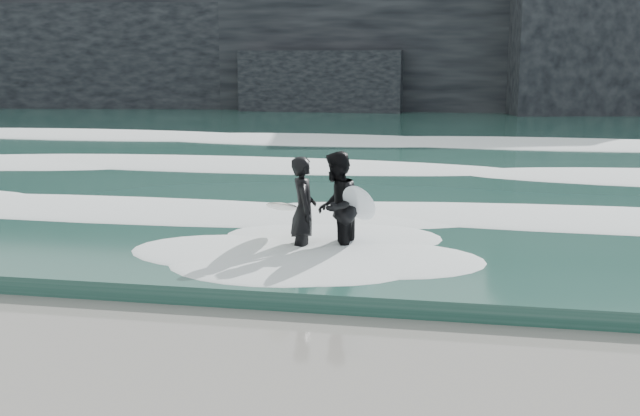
{
  "coord_description": "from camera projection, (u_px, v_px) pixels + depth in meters",
  "views": [
    {
      "loc": [
        1.5,
        -7.9,
        3.69
      ],
      "look_at": [
        -1.21,
        5.95,
        1.0
      ],
      "focal_mm": 45.0,
      "sensor_mm": 36.0,
      "label": 1
    }
  ],
  "objects": [
    {
      "name": "sea",
      "position": [
        443.0,
        135.0,
        36.52
      ],
      "size": [
        90.0,
        52.0,
        0.3
      ],
      "primitive_type": "cube",
      "color": "#224B40",
      "rests_on": "ground"
    },
    {
      "name": "foam_near",
      "position": [
        402.0,
        211.0,
        17.19
      ],
      "size": [
        60.0,
        3.2,
        0.2
      ],
      "primitive_type": "ellipsoid",
      "color": "white",
      "rests_on": "sea"
    },
    {
      "name": "surfer_right",
      "position": [
        338.0,
        207.0,
        14.38
      ],
      "size": [
        1.14,
        1.9,
        2.02
      ],
      "color": "black",
      "rests_on": "ground"
    },
    {
      "name": "foam_mid",
      "position": [
        424.0,
        167.0,
        23.93
      ],
      "size": [
        60.0,
        4.0,
        0.24
      ],
      "primitive_type": "ellipsoid",
      "color": "white",
      "rests_on": "sea"
    },
    {
      "name": "headland",
      "position": [
        456.0,
        35.0,
        52.0
      ],
      "size": [
        70.0,
        9.0,
        10.0
      ],
      "primitive_type": "cube",
      "color": "black",
      "rests_on": "ground"
    },
    {
      "name": "surfer_left",
      "position": [
        301.0,
        210.0,
        14.36
      ],
      "size": [
        1.09,
        1.99,
        1.93
      ],
      "color": "black",
      "rests_on": "ground"
    },
    {
      "name": "ground",
      "position": [
        324.0,
        405.0,
        8.59
      ],
      "size": [
        120.0,
        120.0,
        0.0
      ],
      "primitive_type": "plane",
      "color": "#7C7252",
      "rests_on": "ground"
    },
    {
      "name": "foam_far",
      "position": [
        439.0,
        137.0,
        32.61
      ],
      "size": [
        60.0,
        4.8,
        0.3
      ],
      "primitive_type": "ellipsoid",
      "color": "white",
      "rests_on": "sea"
    }
  ]
}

